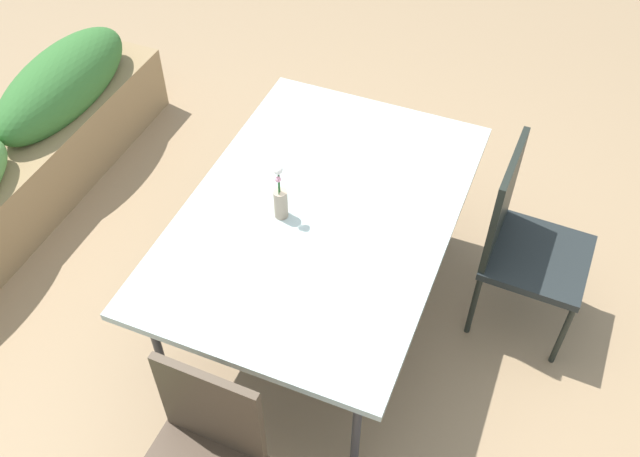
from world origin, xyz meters
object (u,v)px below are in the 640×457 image
at_px(chair_near_right, 523,238).
at_px(planter_box, 13,166).
at_px(flower_vase, 280,198).
at_px(dining_table, 320,217).

height_order(chair_near_right, planter_box, chair_near_right).
height_order(chair_near_right, flower_vase, flower_vase).
bearing_deg(flower_vase, planter_box, 85.72).
bearing_deg(chair_near_right, flower_vase, -62.78).
bearing_deg(planter_box, dining_table, -91.08).
xyz_separation_m(chair_near_right, planter_box, (-0.34, 2.68, -0.19)).
relative_size(chair_near_right, flower_vase, 3.45).
bearing_deg(planter_box, chair_near_right, -82.70).
distance_m(flower_vase, planter_box, 1.76).
bearing_deg(chair_near_right, planter_box, -80.71).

